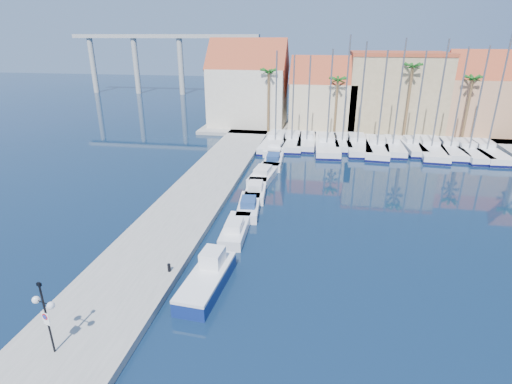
% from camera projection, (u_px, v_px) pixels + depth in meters
% --- Properties ---
extents(ground, '(260.00, 260.00, 0.00)m').
position_uv_depth(ground, '(267.00, 312.00, 22.27)').
color(ground, black).
rests_on(ground, ground).
extents(quay_west, '(6.00, 77.00, 0.50)m').
position_uv_depth(quay_west, '(190.00, 203.00, 35.97)').
color(quay_west, gray).
rests_on(quay_west, ground).
extents(shore_north, '(54.00, 16.00, 0.50)m').
position_uv_depth(shore_north, '(371.00, 128.00, 64.56)').
color(shore_north, gray).
rests_on(shore_north, ground).
extents(lamp_post, '(1.28, 0.60, 3.86)m').
position_uv_depth(lamp_post, '(44.00, 308.00, 17.92)').
color(lamp_post, black).
rests_on(lamp_post, quay_west).
extents(bollard, '(0.21, 0.21, 0.53)m').
position_uv_depth(bollard, '(169.00, 268.00, 25.14)').
color(bollard, black).
rests_on(bollard, quay_west).
extents(fishing_boat, '(2.39, 5.98, 2.05)m').
position_uv_depth(fishing_boat, '(208.00, 278.00, 24.21)').
color(fishing_boat, navy).
rests_on(fishing_boat, ground).
extents(motorboat_west_0, '(1.90, 5.36, 1.40)m').
position_uv_depth(motorboat_west_0, '(235.00, 229.00, 30.64)').
color(motorboat_west_0, white).
rests_on(motorboat_west_0, ground).
extents(motorboat_west_1, '(2.30, 5.62, 1.40)m').
position_uv_depth(motorboat_west_1, '(249.00, 206.00, 34.78)').
color(motorboat_west_1, white).
rests_on(motorboat_west_1, ground).
extents(motorboat_west_2, '(2.28, 5.81, 1.40)m').
position_uv_depth(motorboat_west_2, '(256.00, 190.00, 38.43)').
color(motorboat_west_2, white).
rests_on(motorboat_west_2, ground).
extents(motorboat_west_3, '(2.78, 6.79, 1.40)m').
position_uv_depth(motorboat_west_3, '(264.00, 174.00, 42.91)').
color(motorboat_west_3, white).
rests_on(motorboat_west_3, ground).
extents(motorboat_west_4, '(2.26, 6.42, 1.40)m').
position_uv_depth(motorboat_west_4, '(274.00, 160.00, 47.44)').
color(motorboat_west_4, white).
rests_on(motorboat_west_4, ground).
extents(motorboat_west_5, '(2.78, 7.11, 1.40)m').
position_uv_depth(motorboat_west_5, '(277.00, 148.00, 52.73)').
color(motorboat_west_5, white).
rests_on(motorboat_west_5, ground).
extents(sailboat_0, '(3.64, 11.85, 12.54)m').
position_uv_depth(sailboat_0, '(276.00, 141.00, 55.50)').
color(sailboat_0, white).
rests_on(sailboat_0, ground).
extents(sailboat_1, '(3.23, 10.17, 12.03)m').
position_uv_depth(sailboat_1, '(292.00, 141.00, 55.61)').
color(sailboat_1, white).
rests_on(sailboat_1, ground).
extents(sailboat_2, '(2.40, 8.90, 11.95)m').
position_uv_depth(sailboat_2, '(307.00, 141.00, 55.53)').
color(sailboat_2, white).
rests_on(sailboat_2, ground).
extents(sailboat_3, '(3.73, 11.88, 12.81)m').
position_uv_depth(sailboat_3, '(326.00, 144.00, 54.07)').
color(sailboat_3, white).
rests_on(sailboat_3, ground).
extents(sailboat_4, '(2.64, 8.38, 14.44)m').
position_uv_depth(sailboat_4, '(342.00, 142.00, 54.96)').
color(sailboat_4, white).
rests_on(sailboat_4, ground).
extents(sailboat_5, '(3.31, 11.18, 13.65)m').
position_uv_depth(sailboat_5, '(357.00, 144.00, 54.16)').
color(sailboat_5, white).
rests_on(sailboat_5, ground).
extents(sailboat_6, '(3.89, 11.34, 12.71)m').
position_uv_depth(sailboat_6, '(377.00, 147.00, 52.86)').
color(sailboat_6, white).
rests_on(sailboat_6, ground).
extents(sailboat_7, '(2.55, 9.46, 14.09)m').
position_uv_depth(sailboat_7, '(392.00, 146.00, 53.25)').
color(sailboat_7, white).
rests_on(sailboat_7, ground).
extents(sailboat_8, '(2.82, 8.57, 12.59)m').
position_uv_depth(sailboat_8, '(412.00, 146.00, 53.14)').
color(sailboat_8, white).
rests_on(sailboat_8, ground).
extents(sailboat_9, '(4.01, 12.02, 14.02)m').
position_uv_depth(sailboat_9, '(430.00, 148.00, 52.35)').
color(sailboat_9, white).
rests_on(sailboat_9, ground).
extents(sailboat_10, '(3.03, 10.29, 13.11)m').
position_uv_depth(sailboat_10, '(449.00, 148.00, 52.18)').
color(sailboat_10, white).
rests_on(sailboat_10, ground).
extents(sailboat_11, '(3.55, 10.63, 13.28)m').
position_uv_depth(sailboat_11, '(467.00, 150.00, 51.28)').
color(sailboat_11, white).
rests_on(sailboat_11, ground).
extents(sailboat_12, '(3.38, 11.03, 14.96)m').
position_uv_depth(sailboat_12, '(484.00, 150.00, 51.05)').
color(sailboat_12, white).
rests_on(sailboat_12, ground).
extents(building_0, '(12.30, 9.00, 13.50)m').
position_uv_depth(building_0, '(248.00, 87.00, 64.50)').
color(building_0, beige).
rests_on(building_0, shore_north).
extents(building_1, '(10.30, 8.00, 11.00)m').
position_uv_depth(building_1, '(323.00, 96.00, 63.05)').
color(building_1, beige).
rests_on(building_1, shore_north).
extents(building_2, '(14.20, 10.20, 11.50)m').
position_uv_depth(building_2, '(395.00, 91.00, 61.87)').
color(building_2, tan).
rests_on(building_2, shore_north).
extents(building_3, '(10.30, 8.00, 12.00)m').
position_uv_depth(building_3, '(480.00, 96.00, 59.20)').
color(building_3, tan).
rests_on(building_3, shore_north).
extents(palm_0, '(2.60, 2.60, 10.15)m').
position_uv_depth(palm_0, '(269.00, 74.00, 58.35)').
color(palm_0, brown).
rests_on(palm_0, shore_north).
extents(palm_1, '(2.60, 2.60, 9.15)m').
position_uv_depth(palm_1, '(338.00, 82.00, 57.11)').
color(palm_1, brown).
rests_on(palm_1, shore_north).
extents(palm_2, '(2.60, 2.60, 11.15)m').
position_uv_depth(palm_2, '(413.00, 69.00, 54.83)').
color(palm_2, brown).
rests_on(palm_2, shore_north).
extents(palm_3, '(2.60, 2.60, 9.65)m').
position_uv_depth(palm_3, '(473.00, 81.00, 54.08)').
color(palm_3, brown).
rests_on(palm_3, shore_north).
extents(viaduct, '(48.00, 2.20, 14.45)m').
position_uv_depth(viaduct, '(161.00, 52.00, 99.79)').
color(viaduct, '#9E9E99').
rests_on(viaduct, ground).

